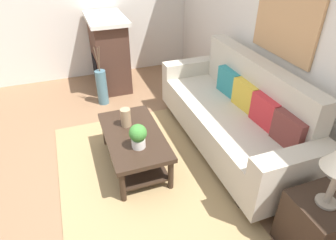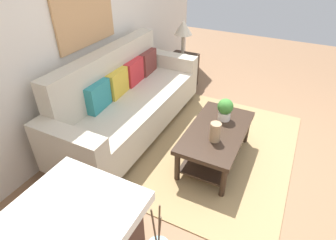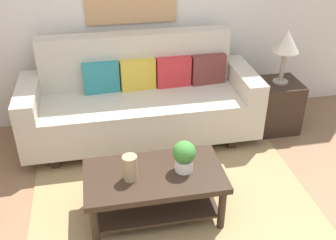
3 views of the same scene
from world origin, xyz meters
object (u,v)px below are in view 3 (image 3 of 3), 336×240
throw_pillow_teal (101,77)px  throw_pillow_mustard (138,74)px  coffee_table (154,185)px  throw_pillow_maroon (208,69)px  side_table (276,105)px  table_lamp (286,43)px  throw_pillow_crimson (173,72)px  couch (140,101)px  tabletop_vase (130,168)px  potted_plant_tabletop (184,155)px

throw_pillow_teal → throw_pillow_mustard: size_ratio=1.00×
coffee_table → throw_pillow_maroon: bearing=59.0°
throw_pillow_teal → side_table: throw_pillow_teal is taller
table_lamp → throw_pillow_mustard: bearing=171.4°
throw_pillow_crimson → throw_pillow_maroon: size_ratio=1.00×
couch → tabletop_vase: bearing=-100.8°
couch → coffee_table: couch is taller
throw_pillow_crimson → side_table: bearing=-11.5°
table_lamp → throw_pillow_teal: bearing=173.1°
tabletop_vase → table_lamp: (1.73, 1.14, 0.46)m
coffee_table → potted_plant_tabletop: bearing=-0.9°
tabletop_vase → side_table: (1.73, 1.14, -0.25)m
throw_pillow_maroon → side_table: throw_pillow_maroon is taller
couch → throw_pillow_teal: 0.47m
throw_pillow_mustard → potted_plant_tabletop: throw_pillow_mustard is taller
tabletop_vase → table_lamp: bearing=33.4°
couch → throw_pillow_mustard: bearing=90.0°
couch → table_lamp: table_lamp is taller
table_lamp → side_table: bearing=0.0°
throw_pillow_teal → tabletop_vase: (0.14, -1.37, -0.15)m
throw_pillow_teal → potted_plant_tabletop: bearing=-67.1°
throw_pillow_mustard → table_lamp: 1.54m
couch → table_lamp: (1.49, -0.10, 0.56)m
throw_pillow_maroon → potted_plant_tabletop: bearing=-112.9°
couch → throw_pillow_maroon: size_ratio=6.61×
throw_pillow_teal → side_table: 1.92m
throw_pillow_maroon → potted_plant_tabletop: throw_pillow_maroon is taller
couch → side_table: couch is taller
coffee_table → tabletop_vase: 0.29m
throw_pillow_mustard → tabletop_vase: (-0.24, -1.37, -0.15)m
couch → throw_pillow_crimson: size_ratio=6.61×
throw_pillow_maroon → potted_plant_tabletop: 1.46m
couch → potted_plant_tabletop: (0.19, -1.21, 0.14)m
throw_pillow_crimson → potted_plant_tabletop: 1.35m
side_table → table_lamp: (0.00, 0.00, 0.71)m
throw_pillow_maroon → tabletop_vase: throw_pillow_maroon is taller
coffee_table → tabletop_vase: bearing=-170.3°
couch → table_lamp: 1.60m
throw_pillow_crimson → side_table: 1.21m
throw_pillow_teal → throw_pillow_crimson: size_ratio=1.00×
throw_pillow_crimson → coffee_table: bearing=-107.7°
throw_pillow_crimson → coffee_table: (-0.43, -1.33, -0.37)m
coffee_table → potted_plant_tabletop: size_ratio=4.20×
throw_pillow_crimson → throw_pillow_maroon: bearing=0.0°
coffee_table → throw_pillow_crimson: bearing=72.3°
side_table → table_lamp: size_ratio=0.98×
throw_pillow_crimson → throw_pillow_maroon: 0.38m
throw_pillow_mustard → throw_pillow_maroon: bearing=0.0°
throw_pillow_teal → throw_pillow_maroon: (1.13, 0.00, 0.00)m
throw_pillow_maroon → table_lamp: size_ratio=0.63×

